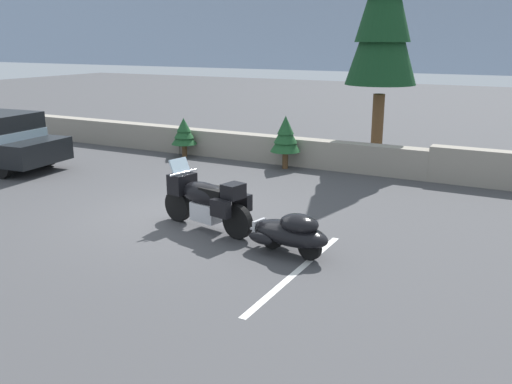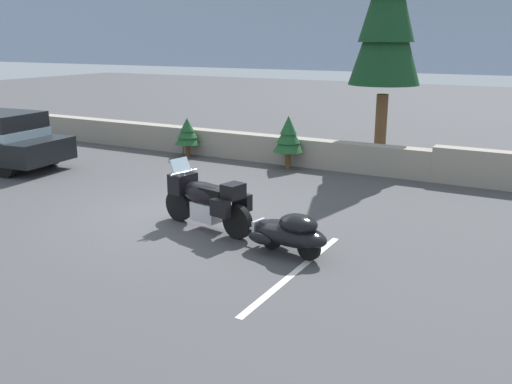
# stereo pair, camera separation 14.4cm
# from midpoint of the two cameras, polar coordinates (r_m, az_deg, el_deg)

# --- Properties ---
(ground_plane) EXTENTS (80.00, 80.00, 0.00)m
(ground_plane) POSITION_cam_midpoint_polar(r_m,az_deg,el_deg) (12.01, -8.18, -2.49)
(ground_plane) COLOR #424244
(stone_guard_wall) EXTENTS (24.00, 0.54, 0.94)m
(stone_guard_wall) POSITION_cam_midpoint_polar(r_m,az_deg,el_deg) (16.81, 3.25, 4.29)
(stone_guard_wall) COLOR gray
(stone_guard_wall) RESTS_ON ground
(touring_motorcycle) EXTENTS (2.29, 1.02, 1.33)m
(touring_motorcycle) POSITION_cam_midpoint_polar(r_m,az_deg,el_deg) (10.97, -5.52, -0.72)
(touring_motorcycle) COLOR black
(touring_motorcycle) RESTS_ON ground
(car_shaped_trailer) EXTENTS (2.23, 1.01, 0.76)m
(car_shaped_trailer) POSITION_cam_midpoint_polar(r_m,az_deg,el_deg) (9.72, 3.16, -4.09)
(car_shaped_trailer) COLOR black
(car_shaped_trailer) RESTS_ON ground
(pine_tree_tall) EXTENTS (2.06, 2.06, 7.25)m
(pine_tree_tall) POSITION_cam_midpoint_polar(r_m,az_deg,el_deg) (16.99, 12.73, 18.00)
(pine_tree_tall) COLOR brown
(pine_tree_tall) RESTS_ON ground
(pine_sapling_near) EXTENTS (0.82, 0.82, 1.25)m
(pine_sapling_near) POSITION_cam_midpoint_polar(r_m,az_deg,el_deg) (18.03, -7.61, 6.03)
(pine_sapling_near) COLOR brown
(pine_sapling_near) RESTS_ON ground
(pine_sapling_farther) EXTENTS (0.88, 0.88, 1.54)m
(pine_sapling_farther) POSITION_cam_midpoint_polar(r_m,az_deg,el_deg) (16.18, 2.77, 5.77)
(pine_sapling_farther) COLOR brown
(pine_sapling_farther) RESTS_ON ground
(parking_stripe_marker) EXTENTS (0.12, 3.60, 0.01)m
(parking_stripe_marker) POSITION_cam_midpoint_polar(r_m,az_deg,el_deg) (9.15, 3.74, -8.12)
(parking_stripe_marker) COLOR silver
(parking_stripe_marker) RESTS_ON ground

